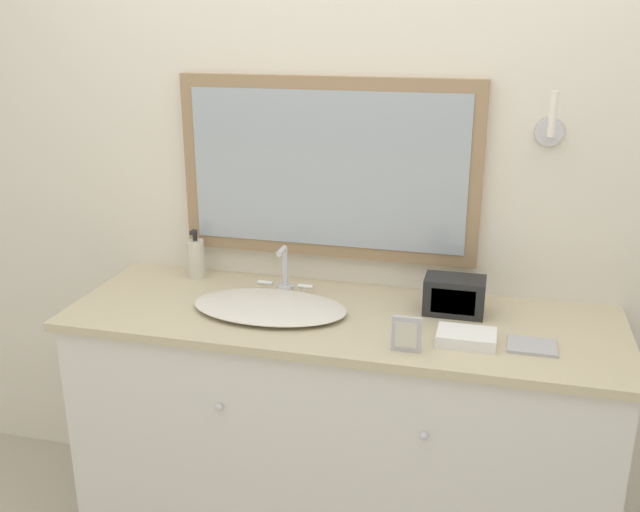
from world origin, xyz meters
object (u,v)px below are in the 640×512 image
(appliance_box, at_px, (454,296))
(sink_basin, at_px, (270,305))
(picture_frame, at_px, (406,334))
(soap_bottle, at_px, (196,258))

(appliance_box, bearing_deg, sink_basin, -167.26)
(appliance_box, height_order, picture_frame, appliance_box)
(soap_bottle, relative_size, picture_frame, 1.71)
(soap_bottle, height_order, picture_frame, soap_bottle)
(appliance_box, distance_m, picture_frame, 0.34)
(soap_bottle, xyz_separation_m, appliance_box, (0.97, -0.10, -0.01))
(soap_bottle, relative_size, appliance_box, 0.96)
(sink_basin, bearing_deg, picture_frame, -21.56)
(sink_basin, distance_m, soap_bottle, 0.44)
(appliance_box, bearing_deg, picture_frame, -109.20)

